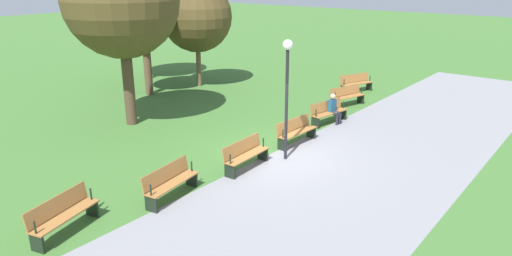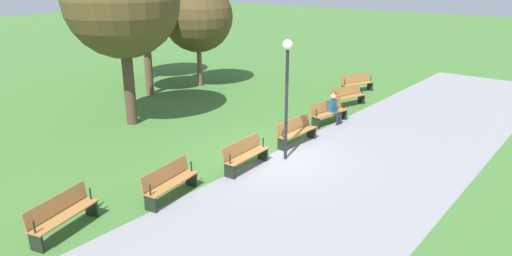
% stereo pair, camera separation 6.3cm
% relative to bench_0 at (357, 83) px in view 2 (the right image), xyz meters
% --- Properties ---
extents(ground_plane, '(120.00, 120.00, 0.00)m').
position_rel_bench_0_xyz_m(ground_plane, '(9.51, 1.92, -0.47)').
color(ground_plane, '#3D6B2D').
extents(path_paving, '(34.22, 5.85, 0.01)m').
position_rel_bench_0_xyz_m(path_paving, '(9.51, 4.65, -0.47)').
color(path_paving, gray).
rests_on(path_paving, ground).
extents(bench_0, '(1.86, 1.12, 0.89)m').
position_rel_bench_0_xyz_m(bench_0, '(0.00, 0.00, 0.00)').
color(bench_0, '#996633').
rests_on(bench_0, ground).
extents(bench_1, '(1.88, 0.95, 0.89)m').
position_rel_bench_0_xyz_m(bench_1, '(2.63, 0.90, 0.00)').
color(bench_1, '#996633').
rests_on(bench_1, ground).
extents(bench_2, '(1.87, 0.77, 0.89)m').
position_rel_bench_0_xyz_m(bench_2, '(5.35, 1.51, 0.00)').
color(bench_2, '#996633').
rests_on(bench_2, ground).
extents(bench_3, '(1.84, 0.57, 0.89)m').
position_rel_bench_0_xyz_m(bench_3, '(8.12, 1.81, 0.00)').
color(bench_3, '#996633').
rests_on(bench_3, ground).
extents(bench_4, '(1.84, 0.57, 0.89)m').
position_rel_bench_0_xyz_m(bench_4, '(10.90, 1.81, 0.00)').
color(bench_4, '#996633').
rests_on(bench_4, ground).
extents(bench_5, '(1.87, 0.77, 0.89)m').
position_rel_bench_0_xyz_m(bench_5, '(13.67, 1.51, 0.00)').
color(bench_5, '#996633').
rests_on(bench_5, ground).
extents(bench_6, '(1.88, 0.95, 0.89)m').
position_rel_bench_0_xyz_m(bench_6, '(16.38, 0.90, 0.00)').
color(bench_6, '#996633').
rests_on(bench_6, ground).
extents(person_seated, '(0.39, 0.56, 1.20)m').
position_rel_bench_0_xyz_m(person_seated, '(5.21, 1.67, 0.16)').
color(person_seated, navy).
rests_on(person_seated, ground).
extents(tree_0, '(3.62, 3.62, 6.13)m').
position_rel_bench_0_xyz_m(tree_0, '(4.69, -10.68, 3.83)').
color(tree_0, brown).
rests_on(tree_0, ground).
extents(tree_1, '(3.62, 3.62, 5.43)m').
position_rel_bench_0_xyz_m(tree_1, '(4.00, -7.17, 3.14)').
color(tree_1, brown).
rests_on(tree_1, ground).
extents(tree_2, '(4.31, 4.31, 6.96)m').
position_rel_bench_0_xyz_m(tree_2, '(10.35, -4.59, 4.30)').
color(tree_2, '#4C3828').
rests_on(tree_2, ground).
extents(tree_4, '(2.80, 2.80, 5.44)m').
position_rel_bench_0_xyz_m(tree_4, '(6.87, -7.78, 3.52)').
color(tree_4, brown).
rests_on(tree_4, ground).
extents(lamp_post, '(0.32, 0.32, 3.86)m').
position_rel_bench_0_xyz_m(lamp_post, '(9.51, 2.34, 2.23)').
color(lamp_post, black).
rests_on(lamp_post, ground).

